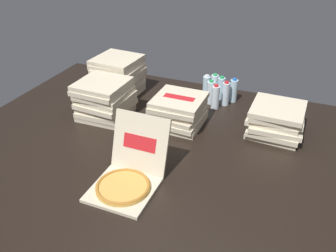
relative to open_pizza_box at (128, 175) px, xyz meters
name	(u,v)px	position (x,y,z in m)	size (l,w,h in m)	color
ground_plane	(165,151)	(0.07, 0.44, -0.08)	(3.20, 2.40, 0.02)	black
open_pizza_box	(128,175)	(0.00, 0.00, 0.00)	(0.38, 0.52, 0.39)	beige
pizza_stack_center_near	(105,99)	(-0.59, 0.71, 0.09)	(0.42, 0.42, 0.31)	beige
pizza_stack_right_mid	(178,111)	(0.02, 0.83, 0.05)	(0.42, 0.41, 0.24)	beige
pizza_stack_right_near	(276,120)	(0.77, 0.98, 0.05)	(0.42, 0.42, 0.24)	beige
pizza_stack_center_far	(118,76)	(-0.70, 1.14, 0.11)	(0.43, 0.43, 0.35)	beige
water_bottle_0	(211,92)	(0.16, 1.27, 0.04)	(0.07, 0.07, 0.22)	white
water_bottle_1	(215,97)	(0.22, 1.20, 0.04)	(0.07, 0.07, 0.22)	white
water_bottle_2	(221,88)	(0.22, 1.39, 0.04)	(0.07, 0.07, 0.22)	silver
water_bottle_3	(226,94)	(0.29, 1.30, 0.04)	(0.07, 0.07, 0.22)	silver
water_bottle_4	(206,87)	(0.09, 1.37, 0.04)	(0.07, 0.07, 0.22)	silver
water_bottle_5	(214,86)	(0.15, 1.43, 0.04)	(0.07, 0.07, 0.22)	white
water_bottle_6	(234,91)	(0.34, 1.39, 0.04)	(0.07, 0.07, 0.22)	silver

